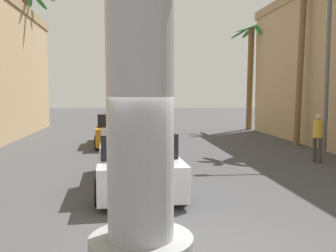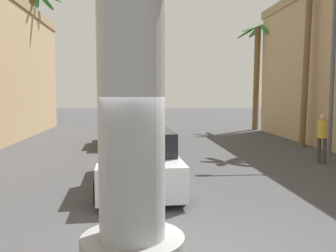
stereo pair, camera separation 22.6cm
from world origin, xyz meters
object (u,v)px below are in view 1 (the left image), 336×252
at_px(palm_tree_mid_right, 301,29).
at_px(palm_tree_far_left, 27,38).
at_px(car_lead, 136,161).
at_px(palm_tree_far_right, 252,63).
at_px(street_lamp, 319,54).
at_px(pedestrian_mid_right, 318,134).
at_px(car_far, 117,130).

bearing_deg(palm_tree_mid_right, palm_tree_far_left, 153.81).
bearing_deg(car_lead, palm_tree_far_right, 60.89).
bearing_deg(street_lamp, palm_tree_mid_right, 77.26).
relative_size(street_lamp, pedestrian_mid_right, 3.77).
bearing_deg(pedestrian_mid_right, palm_tree_mid_right, 73.28).
xyz_separation_m(car_far, palm_tree_far_right, (8.93, 6.33, 3.79)).
xyz_separation_m(street_lamp, car_lead, (-7.26, -4.10, -3.36)).
height_order(car_lead, palm_tree_far_left, palm_tree_far_left).
bearing_deg(pedestrian_mid_right, street_lamp, 64.73).
height_order(street_lamp, palm_tree_far_right, palm_tree_far_right).
xyz_separation_m(palm_tree_far_left, palm_tree_mid_right, (14.16, -6.96, -0.38)).
bearing_deg(palm_tree_far_right, street_lamp, -95.04).
bearing_deg(street_lamp, pedestrian_mid_right, -115.27).
xyz_separation_m(palm_tree_mid_right, pedestrian_mid_right, (-1.26, -4.18, -4.47)).
bearing_deg(car_lead, pedestrian_mid_right, 23.07).
distance_m(palm_tree_far_left, palm_tree_far_right, 14.51).
xyz_separation_m(palm_tree_far_left, palm_tree_far_right, (14.43, 0.74, -1.36)).
distance_m(palm_tree_mid_right, palm_tree_far_right, 7.77).
bearing_deg(car_far, palm_tree_mid_right, -8.96).
height_order(palm_tree_far_left, pedestrian_mid_right, palm_tree_far_left).
distance_m(car_far, palm_tree_mid_right, 9.98).
relative_size(car_far, pedestrian_mid_right, 2.56).
height_order(car_lead, pedestrian_mid_right, pedestrian_mid_right).
height_order(car_lead, palm_tree_far_right, palm_tree_far_right).
xyz_separation_m(street_lamp, car_far, (-7.99, 4.28, -3.33)).
bearing_deg(pedestrian_mid_right, palm_tree_far_right, 82.65).
bearing_deg(street_lamp, palm_tree_far_left, 143.79).
distance_m(street_lamp, palm_tree_far_left, 16.82).
xyz_separation_m(car_far, palm_tree_mid_right, (8.65, -1.37, 4.77)).
height_order(car_far, palm_tree_far_right, palm_tree_far_right).
height_order(street_lamp, pedestrian_mid_right, street_lamp).
bearing_deg(palm_tree_far_right, pedestrian_mid_right, -97.35).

